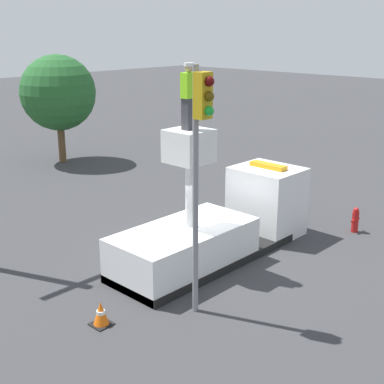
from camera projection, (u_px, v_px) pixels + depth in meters
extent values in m
plane|color=#38383A|center=(205.00, 260.00, 15.97)|extent=(120.00, 120.00, 0.00)
cube|color=black|center=(205.00, 256.00, 15.93)|extent=(6.09, 2.16, 0.24)
cube|color=white|center=(184.00, 249.00, 15.16)|extent=(4.29, 2.10, 1.28)
cube|color=white|center=(267.00, 201.00, 17.74)|extent=(1.80, 2.10, 2.27)
cube|color=black|center=(283.00, 182.00, 18.24)|extent=(0.03, 1.79, 0.91)
cube|color=orange|center=(268.00, 166.00, 17.39)|extent=(0.36, 1.26, 0.14)
cylinder|color=silver|center=(189.00, 193.00, 14.83)|extent=(0.22, 0.22, 1.96)
cube|color=white|center=(189.00, 146.00, 14.44)|extent=(1.08, 1.08, 0.90)
cube|color=#38383D|center=(189.00, 114.00, 14.18)|extent=(0.34, 0.26, 0.84)
cube|color=#8CEA1E|center=(189.00, 85.00, 13.96)|extent=(0.40, 0.26, 0.66)
sphere|color=tan|center=(189.00, 68.00, 13.83)|extent=(0.23, 0.23, 0.23)
cylinder|color=white|center=(189.00, 65.00, 13.80)|extent=(0.26, 0.26, 0.09)
cylinder|color=gray|center=(195.00, 196.00, 12.27)|extent=(0.14, 0.14, 5.91)
cube|color=#B79314|center=(203.00, 96.00, 11.45)|extent=(0.34, 0.28, 1.00)
sphere|color=#490707|center=(209.00, 81.00, 11.23)|extent=(0.22, 0.22, 0.22)
sphere|color=#503C07|center=(209.00, 96.00, 11.33)|extent=(0.22, 0.22, 0.22)
sphere|color=green|center=(209.00, 111.00, 11.42)|extent=(0.22, 0.22, 0.22)
cylinder|color=red|center=(355.00, 222.00, 18.07)|extent=(0.23, 0.23, 0.71)
sphere|color=red|center=(356.00, 210.00, 17.95)|extent=(0.19, 0.19, 0.19)
cylinder|color=red|center=(353.00, 221.00, 17.93)|extent=(0.12, 0.09, 0.09)
cylinder|color=red|center=(358.00, 219.00, 18.17)|extent=(0.12, 0.09, 0.09)
cube|color=black|center=(101.00, 324.00, 12.50)|extent=(0.46, 0.46, 0.03)
cone|color=orange|center=(101.00, 313.00, 12.42)|extent=(0.39, 0.39, 0.60)
cylinder|color=white|center=(101.00, 312.00, 12.41)|extent=(0.20, 0.20, 0.08)
cylinder|color=brown|center=(62.00, 141.00, 27.29)|extent=(0.36, 0.36, 2.23)
sphere|color=#235B28|center=(58.00, 93.00, 26.57)|extent=(3.75, 3.75, 3.75)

